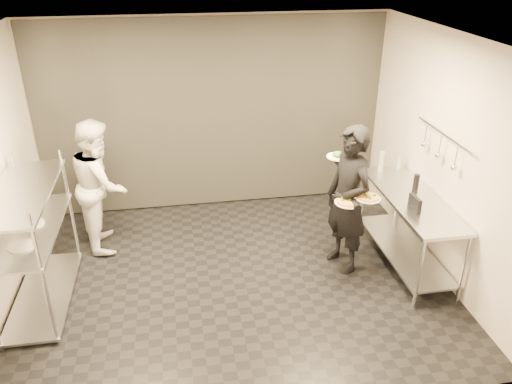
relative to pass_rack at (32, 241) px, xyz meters
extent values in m
cube|color=black|center=(2.15, 0.00, -0.77)|extent=(5.00, 4.00, 0.00)
cube|color=silver|center=(2.15, 0.00, 2.03)|extent=(5.00, 4.00, 0.00)
cube|color=beige|center=(2.15, 2.00, 0.63)|extent=(5.00, 0.00, 2.80)
cube|color=beige|center=(2.15, -2.00, 0.63)|extent=(5.00, 0.00, 2.80)
cube|color=beige|center=(4.65, 0.00, 0.63)|extent=(0.00, 4.00, 2.80)
cube|color=white|center=(2.15, 1.97, 0.63)|extent=(4.90, 0.04, 2.74)
cylinder|color=silver|center=(-0.27, 0.77, -0.02)|extent=(0.04, 0.04, 1.50)
cylinder|color=silver|center=(0.27, -0.77, -0.02)|extent=(0.04, 0.04, 1.50)
cylinder|color=silver|center=(0.27, 0.77, -0.02)|extent=(0.04, 0.04, 1.50)
cube|color=#AEB3B8|center=(0.00, 0.00, -0.72)|extent=(0.60, 1.60, 0.03)
cube|color=#AEB3B8|center=(0.00, 0.00, 0.13)|extent=(0.60, 1.60, 0.03)
cube|color=#AEB3B8|center=(0.00, 0.00, 0.58)|extent=(0.60, 1.60, 0.03)
cylinder|color=silver|center=(0.00, -0.35, 0.16)|extent=(0.26, 0.26, 0.01)
cylinder|color=silver|center=(0.00, 0.10, 0.16)|extent=(0.26, 0.26, 0.01)
cylinder|color=silver|center=(4.07, -0.86, -0.32)|extent=(0.04, 0.04, 0.90)
cylinder|color=silver|center=(4.07, 0.86, -0.32)|extent=(0.04, 0.04, 0.90)
cylinder|color=silver|center=(4.59, -0.86, -0.32)|extent=(0.04, 0.04, 0.90)
cylinder|color=silver|center=(4.59, 0.86, -0.32)|extent=(0.04, 0.04, 0.90)
cube|color=#AEB3B8|center=(4.33, 0.00, -0.59)|extent=(0.57, 1.71, 0.03)
cube|color=#AEB3B8|center=(4.33, 0.00, 0.13)|extent=(0.60, 1.80, 0.04)
cylinder|color=silver|center=(4.59, 0.00, 0.93)|extent=(0.02, 1.20, 0.02)
cylinder|color=silver|center=(4.57, -0.35, 0.80)|extent=(0.01, 0.01, 0.22)
sphere|color=silver|center=(4.57, -0.35, 0.67)|extent=(0.07, 0.07, 0.07)
cylinder|color=silver|center=(4.57, 0.00, 0.80)|extent=(0.01, 0.01, 0.22)
sphere|color=silver|center=(4.57, 0.00, 0.67)|extent=(0.07, 0.07, 0.07)
cylinder|color=silver|center=(4.57, 0.35, 0.80)|extent=(0.01, 0.01, 0.22)
sphere|color=silver|center=(4.57, 0.35, 0.67)|extent=(0.07, 0.07, 0.07)
imported|color=black|center=(3.55, 0.07, 0.15)|extent=(0.63, 0.77, 1.83)
imported|color=white|center=(0.61, 1.10, 0.09)|extent=(0.73, 0.90, 1.72)
cylinder|color=silver|center=(3.47, -0.14, 0.23)|extent=(0.31, 0.31, 0.01)
cylinder|color=#AF693F|center=(3.47, -0.14, 0.25)|extent=(0.27, 0.27, 0.02)
cylinder|color=#AA5816|center=(3.47, -0.14, 0.26)|extent=(0.24, 0.24, 0.01)
sphere|color=#195613|center=(3.47, -0.14, 0.26)|extent=(0.04, 0.04, 0.04)
cylinder|color=silver|center=(3.69, -0.19, 0.29)|extent=(0.28, 0.28, 0.01)
cylinder|color=#AF693F|center=(3.69, -0.19, 0.30)|extent=(0.25, 0.25, 0.02)
cylinder|color=#AA5816|center=(3.69, -0.19, 0.31)|extent=(0.22, 0.22, 0.01)
sphere|color=#195613|center=(3.69, -0.19, 0.32)|extent=(0.04, 0.04, 0.04)
cylinder|color=silver|center=(3.48, 0.35, 0.59)|extent=(0.27, 0.27, 0.01)
ellipsoid|color=#205B16|center=(3.48, 0.35, 0.62)|extent=(0.13, 0.13, 0.07)
cube|color=black|center=(4.21, -0.29, 0.23)|extent=(0.05, 0.23, 0.16)
cylinder|color=gray|center=(4.25, 0.80, 0.28)|extent=(0.07, 0.07, 0.26)
cylinder|color=gray|center=(4.51, 0.80, 0.25)|extent=(0.06, 0.06, 0.19)
cylinder|color=black|center=(4.41, 0.12, 0.27)|extent=(0.07, 0.07, 0.24)
camera|label=1|loc=(1.61, -4.87, 2.89)|focal=35.00mm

